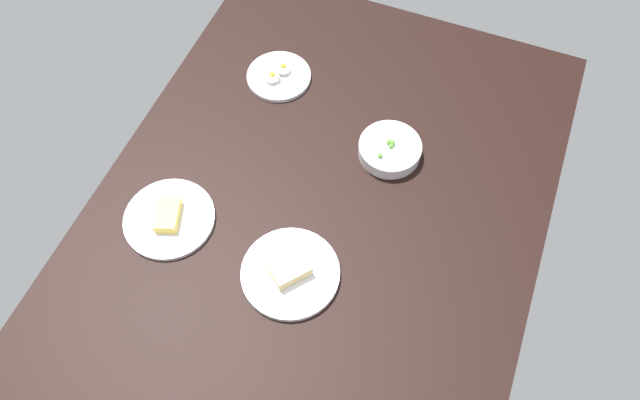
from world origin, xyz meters
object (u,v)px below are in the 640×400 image
bowl_peas (390,149)px  plate_eggs (279,76)px  plate_cheese (169,218)px  plate_sandwich (290,272)px

bowl_peas → plate_eggs: bowl_peas is taller
bowl_peas → plate_cheese: bearing=131.2°
bowl_peas → plate_sandwich: (-40.36, 10.56, -0.91)cm
bowl_peas → plate_cheese: 57.59cm
plate_sandwich → plate_cheese: bearing=85.8°
plate_eggs → plate_cheese: size_ratio=0.81×
plate_eggs → bowl_peas: bearing=-109.5°
plate_eggs → plate_cheese: bearing=172.6°
plate_cheese → plate_eggs: bearing=-7.4°
bowl_peas → plate_cheese: bowl_peas is taller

